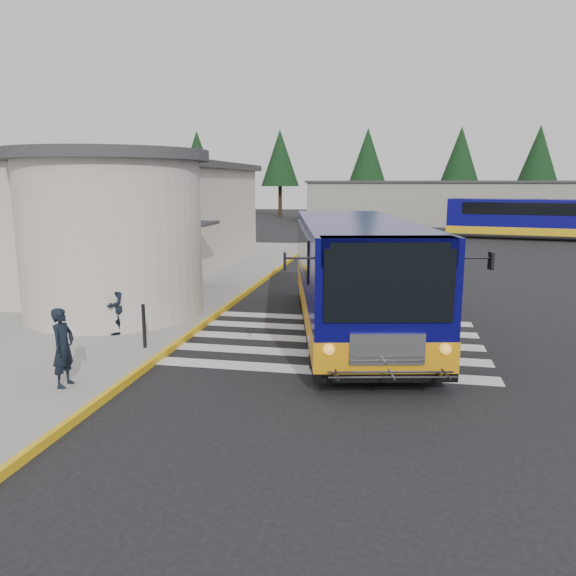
% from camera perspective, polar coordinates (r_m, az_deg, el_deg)
% --- Properties ---
extents(ground, '(140.00, 140.00, 0.00)m').
position_cam_1_polar(ground, '(15.41, 5.94, -4.60)').
color(ground, black).
rests_on(ground, ground).
extents(sidewalk, '(10.00, 34.00, 0.15)m').
position_cam_1_polar(sidewalk, '(21.76, -17.41, -0.32)').
color(sidewalk, gray).
rests_on(sidewalk, ground).
extents(curb_strip, '(0.12, 34.00, 0.16)m').
position_cam_1_polar(curb_strip, '(19.93, -4.74, -0.83)').
color(curb_strip, gold).
rests_on(curb_strip, ground).
extents(station_building, '(12.70, 18.70, 4.80)m').
position_cam_1_polar(station_building, '(24.88, -18.36, 6.74)').
color(station_building, beige).
rests_on(station_building, ground).
extents(crosswalk, '(8.00, 5.35, 0.01)m').
position_cam_1_polar(crosswalk, '(14.69, 3.72, -5.30)').
color(crosswalk, silver).
rests_on(crosswalk, ground).
extents(depot_building, '(26.40, 8.40, 4.20)m').
position_cam_1_polar(depot_building, '(57.06, 15.71, 8.35)').
color(depot_building, gray).
rests_on(depot_building, ground).
extents(tree_line, '(58.40, 4.40, 10.00)m').
position_cam_1_polar(tree_line, '(65.08, 15.58, 12.71)').
color(tree_line, black).
rests_on(tree_line, ground).
extents(transit_bus, '(5.25, 11.10, 3.04)m').
position_cam_1_polar(transit_bus, '(15.50, 6.74, 0.99)').
color(transit_bus, '#080752').
rests_on(transit_bus, ground).
extents(pedestrian_a, '(0.38, 0.57, 1.55)m').
position_cam_1_polar(pedestrian_a, '(11.68, -21.88, -5.62)').
color(pedestrian_a, black).
rests_on(pedestrian_a, sidewalk).
extents(pedestrian_b, '(0.68, 0.81, 1.52)m').
position_cam_1_polar(pedestrian_b, '(15.24, -17.27, -1.68)').
color(pedestrian_b, black).
rests_on(pedestrian_b, sidewalk).
extents(bollard, '(0.09, 0.09, 1.06)m').
position_cam_1_polar(bollard, '(13.82, -14.42, -3.75)').
color(bollard, black).
rests_on(bollard, sidewalk).
extents(far_bus_a, '(9.91, 4.32, 2.47)m').
position_cam_1_polar(far_bus_a, '(44.02, 22.21, 6.73)').
color(far_bus_a, '#0A0860').
rests_on(far_bus_a, ground).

